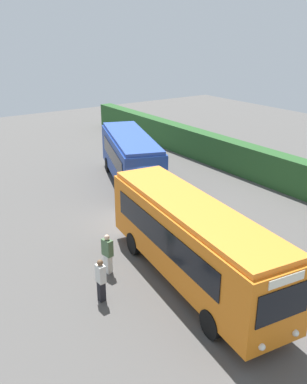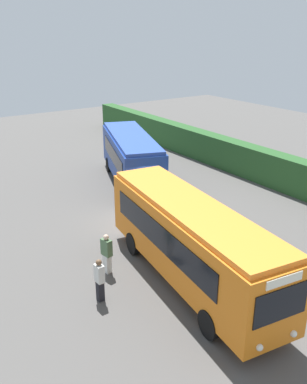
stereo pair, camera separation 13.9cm
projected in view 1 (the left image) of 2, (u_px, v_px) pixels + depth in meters
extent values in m
plane|color=#514F4C|center=(147.00, 218.00, 22.23)|extent=(64.00, 64.00, 0.00)
cube|color=navy|center=(131.00, 157.00, 26.72)|extent=(8.97, 5.23, 2.44)
cube|color=#2747A0|center=(130.00, 137.00, 26.24)|extent=(8.65, 4.96, 0.20)
cube|color=black|center=(112.00, 155.00, 26.05)|extent=(6.36, 2.33, 0.97)
cube|color=black|center=(151.00, 152.00, 26.63)|extent=(6.36, 2.33, 0.97)
cube|color=black|center=(119.00, 137.00, 30.52)|extent=(0.72, 1.89, 1.02)
cube|color=silver|center=(118.00, 126.00, 30.25)|extent=(0.49, 1.27, 0.28)
cylinder|color=black|center=(108.00, 165.00, 29.34)|extent=(1.04, 0.60, 1.00)
cylinder|color=black|center=(139.00, 162.00, 29.86)|extent=(1.04, 0.60, 1.00)
cylinder|color=black|center=(122.00, 192.00, 24.51)|extent=(1.04, 0.60, 1.00)
cylinder|color=black|center=(158.00, 188.00, 25.03)|extent=(1.04, 0.60, 1.00)
sphere|color=silver|center=(110.00, 152.00, 30.80)|extent=(0.22, 0.22, 0.22)
sphere|color=silver|center=(128.00, 151.00, 31.12)|extent=(0.22, 0.22, 0.22)
cube|color=orange|center=(191.00, 240.00, 16.04)|extent=(10.07, 3.63, 2.59)
cube|color=orange|center=(193.00, 207.00, 15.53)|extent=(9.75, 3.41, 0.20)
cube|color=black|center=(213.00, 224.00, 16.68)|extent=(7.62, 1.05, 1.04)
cube|color=black|center=(160.00, 236.00, 15.67)|extent=(7.62, 1.05, 1.04)
cube|color=black|center=(283.00, 304.00, 11.83)|extent=(0.29, 1.93, 1.09)
cube|color=silver|center=(287.00, 280.00, 11.54)|extent=(0.21, 1.29, 0.28)
cylinder|color=black|center=(263.00, 305.00, 14.46)|extent=(1.03, 0.41, 1.00)
cylinder|color=black|center=(211.00, 324.00, 13.54)|extent=(1.03, 0.41, 1.00)
cylinder|color=black|center=(176.00, 233.00, 19.52)|extent=(1.03, 0.41, 1.00)
cylinder|color=black|center=(134.00, 243.00, 18.61)|extent=(1.03, 0.41, 1.00)
sphere|color=silver|center=(295.00, 333.00, 12.55)|extent=(0.22, 0.22, 0.22)
sphere|color=silver|center=(262.00, 347.00, 12.00)|extent=(0.22, 0.22, 0.22)
cube|color=silver|center=(108.00, 264.00, 17.18)|extent=(0.34, 0.29, 0.81)
cube|color=#4C6B47|center=(107.00, 248.00, 16.91)|extent=(0.52, 0.34, 0.71)
sphere|color=beige|center=(107.00, 237.00, 16.74)|extent=(0.22, 0.22, 0.22)
cube|color=black|center=(102.00, 291.00, 15.41)|extent=(0.25, 0.25, 0.80)
cube|color=silver|center=(101.00, 274.00, 15.13)|extent=(0.39, 0.27, 0.70)
sphere|color=brown|center=(100.00, 263.00, 14.96)|extent=(0.22, 0.22, 0.22)
cube|color=silver|center=(278.00, 298.00, 14.96)|extent=(0.39, 0.37, 0.89)
cube|color=maroon|center=(281.00, 278.00, 14.65)|extent=(0.54, 0.48, 0.78)
sphere|color=brown|center=(282.00, 265.00, 14.46)|extent=(0.25, 0.25, 0.25)
cube|color=#295628|center=(269.00, 168.00, 26.83)|extent=(44.00, 1.18, 2.14)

